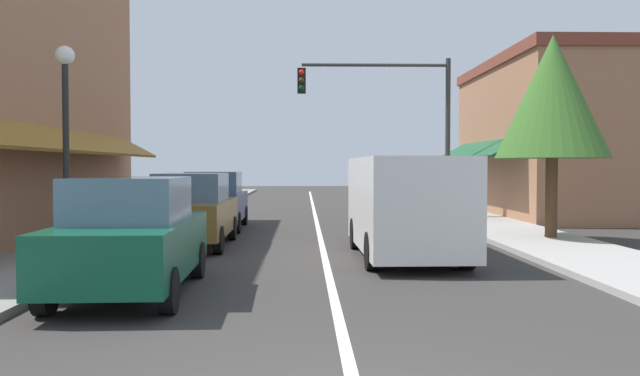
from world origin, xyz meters
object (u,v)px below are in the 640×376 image
object	(u,v)px
parked_car_second_left	(192,210)
parked_car_nearest_left	(131,237)
tree_right_near	(553,97)
traffic_signal_mast_arm	(396,109)
van_in_lane	(405,204)
street_lamp_left_near	(66,116)
parked_car_third_left	(215,201)

from	to	relation	value
parked_car_second_left	parked_car_nearest_left	bearing A→B (deg)	-89.25
parked_car_nearest_left	parked_car_second_left	xyz separation A→B (m)	(-0.08, 5.72, 0.00)
parked_car_second_left	tree_right_near	size ratio (longest dim) A/B	0.78
parked_car_nearest_left	traffic_signal_mast_arm	xyz separation A→B (m)	(5.93, 13.45, 3.14)
van_in_lane	tree_right_near	world-z (taller)	tree_right_near
street_lamp_left_near	tree_right_near	bearing A→B (deg)	19.86
traffic_signal_mast_arm	street_lamp_left_near	bearing A→B (deg)	-125.87
parked_car_third_left	tree_right_near	xyz separation A→B (m)	(9.08, -3.53, 2.81)
tree_right_near	parked_car_third_left	bearing A→B (deg)	158.75
parked_car_third_left	tree_right_near	size ratio (longest dim) A/B	0.78
parked_car_second_left	van_in_lane	bearing A→B (deg)	-22.55
parked_car_third_left	parked_car_second_left	bearing A→B (deg)	-90.03
street_lamp_left_near	tree_right_near	world-z (taller)	tree_right_near
parked_car_second_left	street_lamp_left_near	size ratio (longest dim) A/B	0.97
parked_car_nearest_left	parked_car_third_left	bearing A→B (deg)	89.33
parked_car_second_left	street_lamp_left_near	distance (m)	4.14
parked_car_second_left	traffic_signal_mast_arm	distance (m)	10.28
parked_car_third_left	van_in_lane	bearing A→B (deg)	-53.27
parked_car_nearest_left	traffic_signal_mast_arm	world-z (taller)	traffic_signal_mast_arm
parked_car_third_left	van_in_lane	world-z (taller)	van_in_lane
parked_car_nearest_left	traffic_signal_mast_arm	distance (m)	15.03
traffic_signal_mast_arm	tree_right_near	world-z (taller)	traffic_signal_mast_arm
parked_car_second_left	parked_car_third_left	distance (m)	4.33
parked_car_second_left	van_in_lane	world-z (taller)	van_in_lane
van_in_lane	street_lamp_left_near	xyz separation A→B (m)	(-6.64, -1.14, 1.74)
parked_car_nearest_left	parked_car_second_left	bearing A→B (deg)	89.30
parked_car_third_left	street_lamp_left_near	xyz separation A→B (m)	(-1.76, -7.45, 2.01)
parked_car_nearest_left	tree_right_near	bearing A→B (deg)	34.59
parked_car_third_left	tree_right_near	bearing A→B (deg)	-22.19
van_in_lane	tree_right_near	xyz separation A→B (m)	(4.21, 2.78, 2.55)
parked_car_nearest_left	traffic_signal_mast_arm	size ratio (longest dim) A/B	0.71
parked_car_second_left	parked_car_third_left	bearing A→B (deg)	90.83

